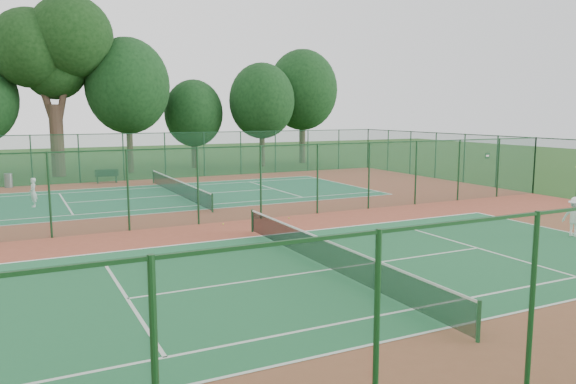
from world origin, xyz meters
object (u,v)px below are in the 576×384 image
(player_near, at_px, (575,217))
(player_far, at_px, (33,192))
(big_tree, at_px, (53,48))
(trash_bin, at_px, (8,181))
(bench, at_px, (107,176))

(player_near, height_order, player_far, player_near)
(player_far, xyz_separation_m, big_tree, (2.50, 15.06, 9.06))
(player_far, distance_m, big_tree, 17.76)
(trash_bin, distance_m, bench, 6.30)
(trash_bin, bearing_deg, bench, -4.11)
(big_tree, bearing_deg, trash_bin, -122.41)
(big_tree, bearing_deg, bench, -67.34)
(player_far, height_order, trash_bin, player_far)
(bench, bearing_deg, trash_bin, -178.35)
(bench, distance_m, big_tree, 11.53)
(player_far, distance_m, bench, 10.20)
(player_near, bearing_deg, trash_bin, 25.33)
(player_near, relative_size, player_far, 1.04)
(player_near, xyz_separation_m, player_far, (-19.40, 17.60, -0.03))
(trash_bin, bearing_deg, big_tree, 57.59)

